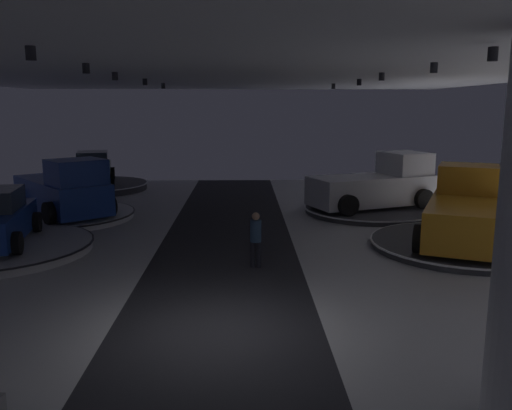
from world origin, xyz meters
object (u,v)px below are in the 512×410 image
at_px(display_platform_mid_right, 462,245).
at_px(visitor_walking_near, 256,236).
at_px(display_car_deep_left, 93,169).
at_px(display_platform_far_right, 370,209).
at_px(pickup_truck_far_left, 64,191).
at_px(display_platform_deep_left, 94,186).
at_px(pickup_truck_mid_right, 465,211).
at_px(display_platform_far_left, 63,215).
at_px(pickup_truck_far_right, 378,185).

xyz_separation_m(display_platform_mid_right, visitor_walking_near, (-6.68, -1.80, 0.77)).
bearing_deg(display_car_deep_left, display_platform_far_right, -25.66).
distance_m(display_car_deep_left, pickup_truck_far_left, 7.77).
distance_m(display_platform_far_right, display_platform_mid_right, 6.03).
distance_m(display_platform_deep_left, display_car_deep_left, 0.93).
relative_size(display_car_deep_left, display_platform_mid_right, 0.77).
bearing_deg(pickup_truck_mid_right, display_platform_deep_left, 141.85).
height_order(display_platform_far_left, visitor_walking_near, visitor_walking_near).
relative_size(pickup_truck_far_right, visitor_walking_near, 3.59).
xyz_separation_m(display_car_deep_left, visitor_walking_near, (8.52, -14.16, -0.24)).
bearing_deg(display_platform_deep_left, visitor_walking_near, -58.94).
relative_size(display_car_deep_left, pickup_truck_mid_right, 0.79).
bearing_deg(display_platform_deep_left, display_car_deep_left, 103.23).
relative_size(display_platform_mid_right, pickup_truck_mid_right, 1.02).
relative_size(pickup_truck_far_right, pickup_truck_mid_right, 1.00).
relative_size(display_platform_mid_right, display_platform_far_left, 1.02).
distance_m(display_platform_deep_left, display_platform_far_left, 7.47).
height_order(display_platform_deep_left, pickup_truck_mid_right, pickup_truck_mid_right).
bearing_deg(pickup_truck_mid_right, pickup_truck_far_left, 163.03).
xyz_separation_m(display_platform_mid_right, display_platform_far_left, (-14.38, 4.91, 0.01)).
distance_m(display_platform_far_left, visitor_walking_near, 10.24).
bearing_deg(display_platform_deep_left, display_platform_far_right, -25.57).
distance_m(display_platform_far_right, pickup_truck_far_left, 12.70).
height_order(display_car_deep_left, pickup_truck_far_left, pickup_truck_far_left).
bearing_deg(display_platform_mid_right, display_platform_deep_left, 140.94).
distance_m(display_platform_deep_left, visitor_walking_near, 16.52).
relative_size(display_platform_far_right, display_platform_deep_left, 0.98).
height_order(display_platform_mid_right, visitor_walking_near, visitor_walking_near).
bearing_deg(display_car_deep_left, pickup_truck_mid_right, -38.20).
relative_size(pickup_truck_mid_right, visitor_walking_near, 3.58).
bearing_deg(pickup_truck_far_right, display_car_deep_left, 155.21).
relative_size(display_platform_far_right, pickup_truck_far_left, 1.04).
relative_size(display_platform_deep_left, pickup_truck_far_left, 1.06).
bearing_deg(pickup_truck_mid_right, display_car_deep_left, 141.80).
bearing_deg(pickup_truck_far_left, pickup_truck_far_right, 5.63).
xyz_separation_m(display_platform_deep_left, pickup_truck_mid_right, (15.33, -12.04, 0.96)).
distance_m(pickup_truck_far_right, pickup_truck_far_left, 12.96).
distance_m(pickup_truck_mid_right, pickup_truck_far_left, 14.96).
relative_size(display_platform_far_right, display_platform_mid_right, 0.98).
xyz_separation_m(display_platform_far_right, display_platform_deep_left, (-13.62, 6.52, 0.07)).
bearing_deg(pickup_truck_far_left, display_platform_far_left, 129.25).
bearing_deg(display_car_deep_left, display_platform_deep_left, -76.77).
bearing_deg(visitor_walking_near, pickup_truck_far_left, 139.24).
distance_m(display_platform_mid_right, pickup_truck_mid_right, 1.08).
xyz_separation_m(pickup_truck_far_right, display_car_deep_left, (-13.93, 6.43, -0.03)).
height_order(display_platform_far_right, display_car_deep_left, display_car_deep_left).
bearing_deg(pickup_truck_far_right, display_platform_far_right, -158.94).
height_order(display_platform_deep_left, display_platform_far_left, display_platform_deep_left).
xyz_separation_m(display_platform_mid_right, pickup_truck_far_left, (-14.18, 4.66, 1.05)).
height_order(display_platform_far_right, visitor_walking_near, visitor_walking_near).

